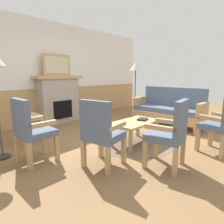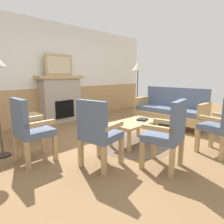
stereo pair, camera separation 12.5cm
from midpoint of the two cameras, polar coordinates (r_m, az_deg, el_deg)
The scene contains 14 objects.
ground_plane at distance 3.90m, azimuth 2.89°, elevation -8.64°, with size 14.00×14.00×0.00m, color olive.
wall_back at distance 5.69m, azimuth -17.79°, elevation 10.51°, with size 7.20×0.14×2.70m.
fireplace at distance 5.52m, azimuth -16.11°, elevation 3.75°, with size 1.30×0.44×1.28m.
framed_picture at distance 5.48m, azimuth -16.63°, elevation 13.19°, with size 0.80×0.04×0.56m.
couch at distance 5.21m, azimuth 15.75°, elevation 0.51°, with size 0.70×1.80×0.98m.
coffee_table at distance 3.69m, azimuth 5.84°, elevation -3.55°, with size 0.96×0.56×0.44m.
round_rug at distance 3.80m, azimuth 5.73°, elevation -9.14°, with size 1.47×1.47×0.01m, color brown.
book_on_table at distance 3.80m, azimuth 8.13°, elevation -2.11°, with size 0.21×0.17×0.03m, color black.
armchair_near_fireplace at distance 2.71m, azimuth -4.64°, elevation -5.58°, with size 0.55×0.55×0.98m.
armchair_by_window_left at distance 3.10m, azimuth -23.96°, elevation -4.36°, with size 0.49×0.49×0.98m.
armchair_front_left at distance 3.62m, azimuth 29.09°, elevation -2.71°, with size 0.58×0.58×0.98m.
armchair_front_center at distance 2.79m, azimuth 15.77°, elevation -5.46°, with size 0.56×0.56×0.98m.
side_table at distance 4.06m, azimuth -24.41°, elevation -2.43°, with size 0.44×0.44×0.55m.
floor_lamp_by_couch at distance 6.05m, azimuth 6.40°, elevation 12.28°, with size 0.36×0.36×1.68m.
Camera 1 is at (-2.86, -2.30, 1.31)m, focal length 30.88 mm.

